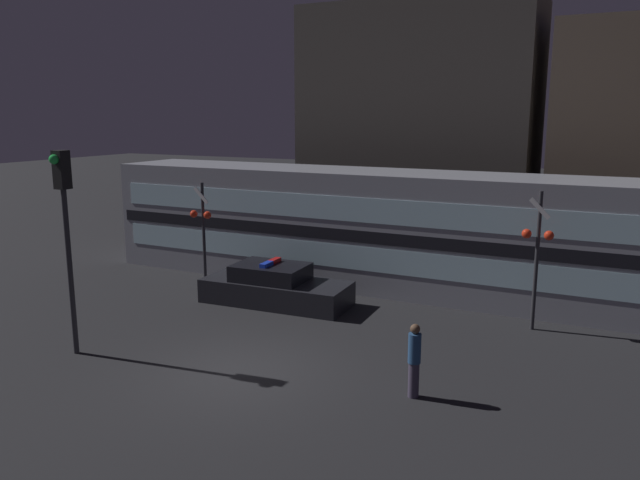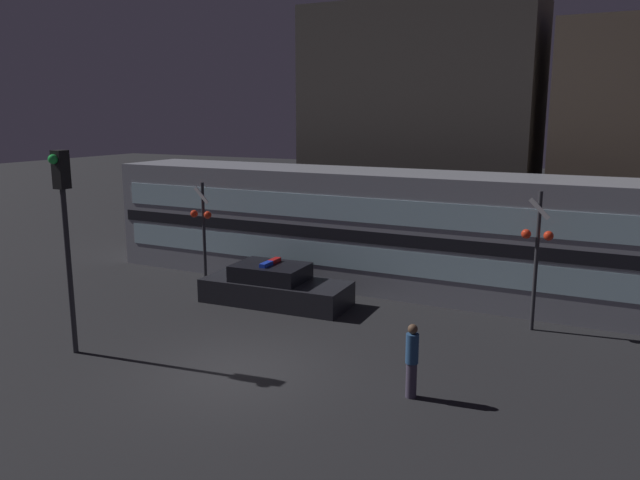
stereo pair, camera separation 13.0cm
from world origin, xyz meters
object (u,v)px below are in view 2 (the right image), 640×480
at_px(crossing_signal_near, 537,249).
at_px(pedestrian, 412,360).
at_px(police_car, 275,287).
at_px(train, 360,227).
at_px(traffic_light_corner, 64,214).

bearing_deg(crossing_signal_near, pedestrian, -106.32).
distance_m(police_car, pedestrian, 7.37).
xyz_separation_m(train, pedestrian, (4.59, -7.81, -1.14)).
height_order(train, crossing_signal_near, train).
distance_m(crossing_signal_near, traffic_light_corner, 12.00).
height_order(crossing_signal_near, traffic_light_corner, traffic_light_corner).
relative_size(train, police_car, 3.98).
bearing_deg(pedestrian, traffic_light_corner, -170.16).
bearing_deg(train, traffic_light_corner, -111.37).
relative_size(crossing_signal_near, traffic_light_corner, 0.77).
distance_m(train, police_car, 3.98).
xyz_separation_m(pedestrian, traffic_light_corner, (-8.21, -1.42, 2.66)).
distance_m(pedestrian, crossing_signal_near, 5.81).
bearing_deg(pedestrian, police_car, 143.72).
xyz_separation_m(pedestrian, crossing_signal_near, (1.58, 5.40, 1.45)).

